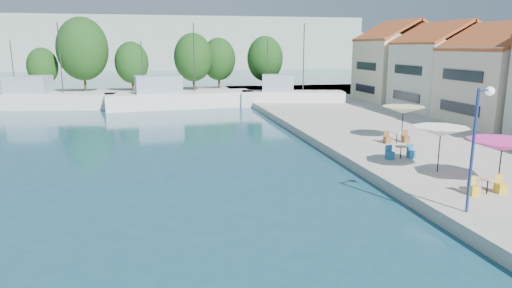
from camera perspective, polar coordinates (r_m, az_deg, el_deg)
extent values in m
cube|color=#A19D91|center=(41.36, 28.85, 1.06)|extent=(32.00, 92.00, 0.60)
cube|color=#A19D91|center=(68.00, -14.69, 5.96)|extent=(90.00, 16.00, 0.60)
cube|color=#9BA99C|center=(162.52, -21.45, 11.64)|extent=(180.00, 40.00, 16.00)
cube|color=#9BA99C|center=(186.11, 1.90, 11.80)|extent=(140.00, 40.00, 12.00)
cube|color=beige|center=(44.49, 28.77, 6.38)|extent=(8.60, 8.50, 6.50)
cube|color=silver|center=(51.60, 22.29, 7.84)|extent=(8.00, 8.50, 7.00)
pyramid|color=#A34424|center=(51.56, 22.77, 13.71)|extent=(8.40, 8.80, 1.80)
cube|color=beige|center=(59.24, 17.39, 8.88)|extent=(8.60, 8.50, 7.50)
pyramid|color=#A34424|center=(59.23, 17.74, 14.24)|extent=(9.00, 8.80, 1.80)
cube|color=silver|center=(58.77, -24.29, 4.76)|extent=(15.92, 6.38, 2.20)
cube|color=#8C9BAD|center=(59.45, -26.57, 6.67)|extent=(5.07, 3.78, 2.00)
cylinder|color=#2D2D2D|center=(57.89, -23.28, 9.83)|extent=(0.12, 0.12, 8.00)
cylinder|color=#2D2D2D|center=(59.97, -28.12, 8.47)|extent=(0.10, 0.10, 6.00)
cube|color=silver|center=(55.36, -9.35, 5.28)|extent=(17.68, 6.40, 2.20)
cube|color=#8C9BAD|center=(54.80, -12.12, 7.31)|extent=(5.54, 4.02, 2.00)
cylinder|color=#2D2D2D|center=(55.30, -7.74, 10.62)|extent=(0.12, 0.12, 8.00)
cylinder|color=#2D2D2D|center=(54.51, -14.04, 9.30)|extent=(0.10, 0.10, 6.00)
cube|color=silver|center=(55.98, 4.60, 5.47)|extent=(12.73, 5.88, 2.20)
cube|color=#8C9BAD|center=(55.68, 2.72, 7.64)|extent=(4.16, 3.23, 2.00)
cylinder|color=#2D2D2D|center=(55.71, 5.98, 10.68)|extent=(0.12, 0.12, 8.00)
cylinder|color=#2D2D2D|center=(55.53, 1.45, 9.70)|extent=(0.10, 0.10, 6.00)
cylinder|color=#3F2B19|center=(73.67, -24.97, 7.02)|extent=(0.36, 0.36, 2.83)
ellipsoid|color=#183711|center=(73.54, -25.13, 8.78)|extent=(4.31, 4.31, 5.39)
cylinder|color=#3F2B19|center=(71.27, -20.64, 8.01)|extent=(0.36, 0.36, 4.74)
ellipsoid|color=#183711|center=(71.15, -20.87, 11.05)|extent=(7.21, 7.21, 9.01)
cylinder|color=#3F2B19|center=(70.90, -15.17, 7.73)|extent=(0.36, 0.36, 3.22)
ellipsoid|color=#183711|center=(70.77, -15.29, 9.80)|extent=(4.90, 4.90, 6.12)
cylinder|color=#3F2B19|center=(70.37, -7.79, 8.23)|extent=(0.36, 0.36, 3.78)
ellipsoid|color=#183711|center=(70.23, -7.86, 10.69)|extent=(5.75, 5.75, 7.19)
cylinder|color=#3F2B19|center=(73.22, -4.65, 8.34)|extent=(0.36, 0.36, 3.50)
ellipsoid|color=#183711|center=(73.09, -4.69, 10.53)|extent=(5.32, 5.32, 6.65)
cylinder|color=#3F2B19|center=(70.86, 1.12, 8.29)|extent=(0.36, 0.36, 3.60)
ellipsoid|color=#183711|center=(70.72, 1.13, 10.62)|extent=(5.47, 5.47, 6.83)
cylinder|color=black|center=(24.88, 28.22, -2.06)|extent=(0.06, 0.06, 2.19)
cone|color=#E6309D|center=(24.70, 28.42, -0.16)|extent=(3.30, 3.30, 0.50)
cylinder|color=black|center=(25.99, 21.92, -0.65)|extent=(0.06, 0.06, 2.44)
cone|color=white|center=(25.80, 22.09, 1.45)|extent=(2.93, 2.93, 0.50)
cylinder|color=black|center=(34.24, 17.83, 2.52)|extent=(0.06, 0.06, 2.39)
cone|color=beige|center=(34.10, 17.93, 4.08)|extent=(3.06, 3.06, 0.50)
cylinder|color=black|center=(23.23, 26.94, -4.72)|extent=(0.06, 0.06, 0.74)
cylinder|color=#C0AE8D|center=(23.13, 27.03, -3.84)|extent=(0.70, 0.70, 0.04)
cube|color=gold|center=(23.71, 28.23, -4.88)|extent=(0.42, 0.42, 0.46)
cube|color=gold|center=(22.84, 25.54, -5.22)|extent=(0.42, 0.42, 0.46)
cylinder|color=black|center=(28.44, 17.64, -1.04)|extent=(0.06, 0.06, 0.74)
cylinder|color=#C0AE8D|center=(28.37, 17.69, -0.31)|extent=(0.70, 0.70, 0.04)
cube|color=#27689D|center=(28.82, 18.83, -1.24)|extent=(0.42, 0.42, 0.46)
cube|color=#27689D|center=(28.14, 16.38, -1.39)|extent=(0.42, 0.42, 0.46)
cylinder|color=black|center=(33.03, 17.18, 0.77)|extent=(0.06, 0.06, 0.74)
cylinder|color=#C0AE8D|center=(32.96, 17.22, 1.40)|extent=(0.70, 0.70, 0.04)
cube|color=brown|center=(33.40, 18.21, 0.58)|extent=(0.42, 0.42, 0.46)
cube|color=brown|center=(32.72, 16.09, 0.48)|extent=(0.42, 0.42, 0.46)
cylinder|color=navy|center=(19.88, 25.44, -0.90)|extent=(0.12, 0.12, 5.00)
cylinder|color=navy|center=(19.88, 26.66, 6.01)|extent=(0.77, 0.38, 0.08)
sphere|color=white|center=(20.23, 27.20, 5.90)|extent=(0.36, 0.36, 0.36)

